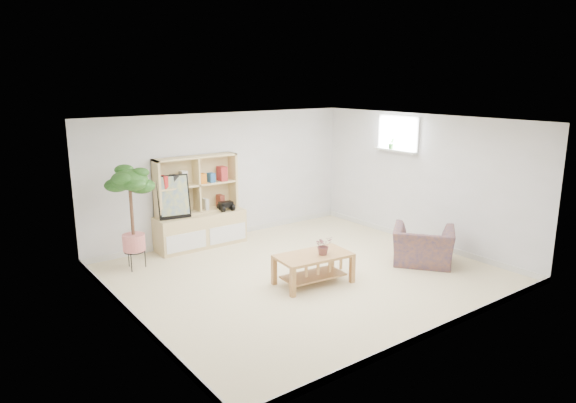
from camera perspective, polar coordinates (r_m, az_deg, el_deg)
floor at (r=8.19m, az=1.81°, el=-8.05°), size 5.50×5.00×0.01m
ceiling at (r=7.64m, az=1.94°, el=8.94°), size 5.50×5.00×0.01m
walls at (r=7.83m, az=1.88°, el=0.15°), size 5.51×5.01×2.40m
baseboard at (r=8.17m, az=1.81°, el=-7.73°), size 5.50×5.00×0.10m
window at (r=10.00m, az=12.17°, el=7.39°), size 0.10×0.98×0.68m
window_sill at (r=9.99m, az=11.85°, el=5.55°), size 0.14×1.00×0.04m
storage_unit at (r=9.42m, az=-9.79°, el=-0.08°), size 1.66×0.56×1.66m
poster at (r=9.14m, az=-12.59°, el=0.51°), size 0.57×0.22×0.77m
toy_truck at (r=9.59m, az=-6.91°, el=-0.44°), size 0.38×0.27×0.19m
coffee_table at (r=7.75m, az=2.83°, el=-7.50°), size 1.17×0.72×0.46m
table_plant at (r=7.64m, az=3.96°, el=-4.87°), size 0.28×0.25×0.29m
floor_tree at (r=8.52m, az=-16.93°, el=-1.79°), size 0.73×0.73×1.69m
armchair at (r=8.78m, az=14.79°, el=-4.53°), size 1.26×1.28×0.71m
sill_plant at (r=10.05m, az=11.42°, el=6.34°), size 0.15×0.13×0.21m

